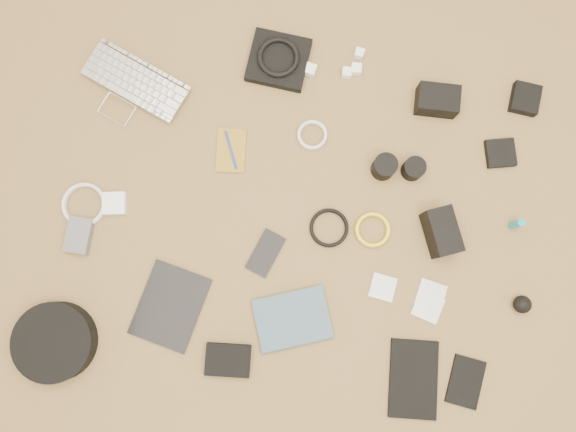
# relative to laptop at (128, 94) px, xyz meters

# --- Properties ---
(room_shell) EXTENTS (4.04, 4.04, 2.58)m
(room_shell) POSITION_rel_laptop_xyz_m (0.54, -0.31, 1.24)
(room_shell) COLOR olive
(room_shell) RESTS_ON ground
(laptop) EXTENTS (0.38, 0.33, 0.03)m
(laptop) POSITION_rel_laptop_xyz_m (0.00, 0.00, 0.00)
(laptop) COLOR silver
(laptop) RESTS_ON ground
(headphone_pouch) EXTENTS (0.19, 0.19, 0.03)m
(headphone_pouch) POSITION_rel_laptop_xyz_m (0.44, 0.16, 0.00)
(headphone_pouch) COLOR black
(headphone_pouch) RESTS_ON ground
(headphones) EXTENTS (0.15, 0.15, 0.02)m
(headphones) POSITION_rel_laptop_xyz_m (0.44, 0.16, 0.03)
(headphones) COLOR black
(headphones) RESTS_ON headphone_pouch
(charger_a) EXTENTS (0.04, 0.04, 0.03)m
(charger_a) POSITION_rel_laptop_xyz_m (0.54, 0.14, 0.00)
(charger_a) COLOR white
(charger_a) RESTS_ON ground
(charger_b) EXTENTS (0.03, 0.03, 0.03)m
(charger_b) POSITION_rel_laptop_xyz_m (0.69, 0.21, -0.00)
(charger_b) COLOR white
(charger_b) RESTS_ON ground
(charger_c) EXTENTS (0.03, 0.03, 0.03)m
(charger_c) POSITION_rel_laptop_xyz_m (0.68, 0.16, 0.00)
(charger_c) COLOR white
(charger_c) RESTS_ON ground
(charger_d) EXTENTS (0.03, 0.03, 0.03)m
(charger_d) POSITION_rel_laptop_xyz_m (0.66, 0.15, 0.00)
(charger_d) COLOR white
(charger_d) RESTS_ON ground
(dslr_camera) EXTENTS (0.12, 0.08, 0.07)m
(dslr_camera) POSITION_rel_laptop_xyz_m (0.93, 0.08, 0.02)
(dslr_camera) COLOR black
(dslr_camera) RESTS_ON ground
(lens_pouch) EXTENTS (0.09, 0.10, 0.03)m
(lens_pouch) POSITION_rel_laptop_xyz_m (1.20, 0.13, 0.00)
(lens_pouch) COLOR black
(lens_pouch) RESTS_ON ground
(notebook_olive) EXTENTS (0.10, 0.14, 0.01)m
(notebook_olive) POSITION_rel_laptop_xyz_m (0.33, -0.14, -0.01)
(notebook_olive) COLOR olive
(notebook_olive) RESTS_ON ground
(pen_blue) EXTENTS (0.05, 0.12, 0.01)m
(pen_blue) POSITION_rel_laptop_xyz_m (0.33, -0.14, -0.00)
(pen_blue) COLOR #143AA3
(pen_blue) RESTS_ON notebook_olive
(cable_white_a) EXTENTS (0.11, 0.11, 0.01)m
(cable_white_a) POSITION_rel_laptop_xyz_m (0.57, -0.06, -0.01)
(cable_white_a) COLOR silver
(cable_white_a) RESTS_ON ground
(lens_a) EXTENTS (0.09, 0.09, 0.08)m
(lens_a) POSITION_rel_laptop_xyz_m (0.80, -0.14, 0.03)
(lens_a) COLOR black
(lens_a) RESTS_ON ground
(lens_b) EXTENTS (0.09, 0.09, 0.06)m
(lens_b) POSITION_rel_laptop_xyz_m (0.88, -0.13, 0.02)
(lens_b) COLOR black
(lens_b) RESTS_ON ground
(card_reader) EXTENTS (0.10, 0.10, 0.02)m
(card_reader) POSITION_rel_laptop_xyz_m (1.14, -0.05, -0.00)
(card_reader) COLOR black
(card_reader) RESTS_ON ground
(power_brick) EXTENTS (0.08, 0.08, 0.03)m
(power_brick) POSITION_rel_laptop_xyz_m (0.01, -0.34, 0.00)
(power_brick) COLOR white
(power_brick) RESTS_ON ground
(cable_white_b) EXTENTS (0.14, 0.14, 0.01)m
(cable_white_b) POSITION_rel_laptop_xyz_m (-0.08, -0.35, -0.01)
(cable_white_b) COLOR silver
(cable_white_b) RESTS_ON ground
(cable_black) EXTENTS (0.14, 0.14, 0.01)m
(cable_black) POSITION_rel_laptop_xyz_m (0.65, -0.34, -0.01)
(cable_black) COLOR black
(cable_black) RESTS_ON ground
(cable_yellow) EXTENTS (0.13, 0.13, 0.01)m
(cable_yellow) POSITION_rel_laptop_xyz_m (0.78, -0.33, -0.01)
(cable_yellow) COLOR yellow
(cable_yellow) RESTS_ON ground
(flash) EXTENTS (0.12, 0.15, 0.10)m
(flash) POSITION_rel_laptop_xyz_m (0.98, -0.32, 0.04)
(flash) COLOR black
(flash) RESTS_ON ground
(lens_cleaner) EXTENTS (0.03, 0.03, 0.08)m
(lens_cleaner) POSITION_rel_laptop_xyz_m (1.19, -0.26, 0.03)
(lens_cleaner) COLOR teal
(lens_cleaner) RESTS_ON ground
(battery_charger) EXTENTS (0.07, 0.11, 0.03)m
(battery_charger) POSITION_rel_laptop_xyz_m (-0.08, -0.45, 0.00)
(battery_charger) COLOR #57575C
(battery_charger) RESTS_ON ground
(tablet) EXTENTS (0.23, 0.26, 0.01)m
(tablet) POSITION_rel_laptop_xyz_m (0.22, -0.62, -0.01)
(tablet) COLOR black
(tablet) RESTS_ON ground
(phone) EXTENTS (0.11, 0.15, 0.01)m
(phone) POSITION_rel_laptop_xyz_m (0.48, -0.43, -0.01)
(phone) COLOR black
(phone) RESTS_ON ground
(filter_case_left) EXTENTS (0.08, 0.08, 0.01)m
(filter_case_left) POSITION_rel_laptop_xyz_m (0.83, -0.49, -0.01)
(filter_case_left) COLOR silver
(filter_case_left) RESTS_ON ground
(filter_case_mid) EXTENTS (0.09, 0.09, 0.01)m
(filter_case_mid) POSITION_rel_laptop_xyz_m (0.97, -0.50, -0.01)
(filter_case_mid) COLOR silver
(filter_case_mid) RESTS_ON ground
(filter_case_right) EXTENTS (0.10, 0.10, 0.01)m
(filter_case_right) POSITION_rel_laptop_xyz_m (0.97, -0.53, -0.01)
(filter_case_right) COLOR silver
(filter_case_right) RESTS_ON ground
(air_blower) EXTENTS (0.06, 0.06, 0.05)m
(air_blower) POSITION_rel_laptop_xyz_m (1.23, -0.49, 0.01)
(air_blower) COLOR black
(air_blower) RESTS_ON ground
(headphone_case) EXTENTS (0.23, 0.23, 0.06)m
(headphone_case) POSITION_rel_laptop_xyz_m (-0.09, -0.76, 0.02)
(headphone_case) COLOR black
(headphone_case) RESTS_ON ground
(drive_case) EXTENTS (0.13, 0.10, 0.03)m
(drive_case) POSITION_rel_laptop_xyz_m (0.41, -0.75, 0.00)
(drive_case) COLOR black
(drive_case) RESTS_ON ground
(paperback) EXTENTS (0.25, 0.22, 0.02)m
(paperback) POSITION_rel_laptop_xyz_m (0.60, -0.69, -0.00)
(paperback) COLOR #3C5367
(paperback) RESTS_ON ground
(notebook_black_a) EXTENTS (0.15, 0.23, 0.02)m
(notebook_black_a) POSITION_rel_laptop_xyz_m (0.94, -0.74, -0.00)
(notebook_black_a) COLOR black
(notebook_black_a) RESTS_ON ground
(notebook_black_b) EXTENTS (0.11, 0.15, 0.01)m
(notebook_black_b) POSITION_rel_laptop_xyz_m (1.09, -0.73, -0.01)
(notebook_black_b) COLOR black
(notebook_black_b) RESTS_ON ground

